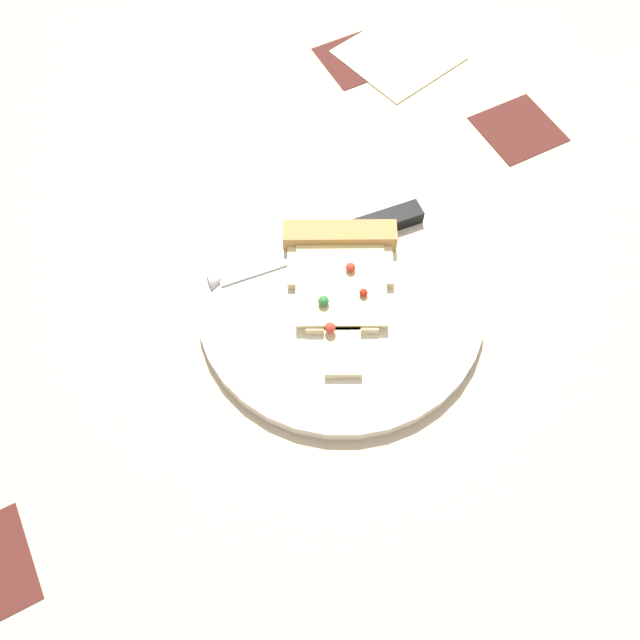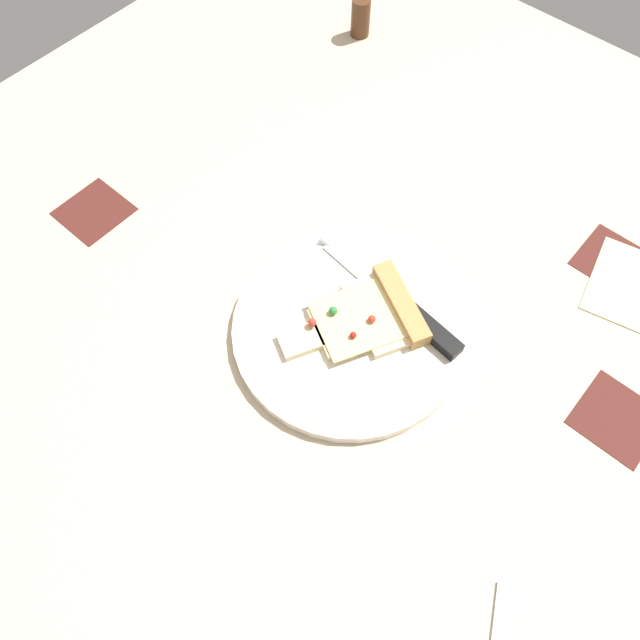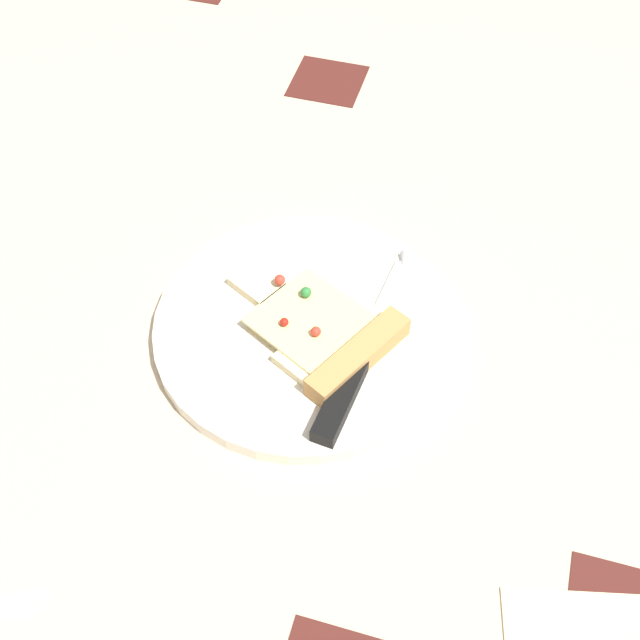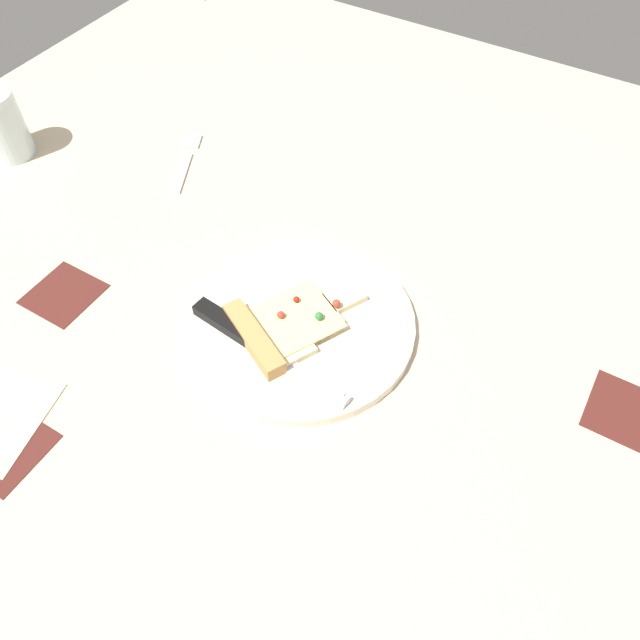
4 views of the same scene
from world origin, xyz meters
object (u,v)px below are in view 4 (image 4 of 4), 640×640
Objects in this scene: knife at (254,342)px; fork at (187,158)px; pizza_slice at (284,325)px; drinking_glass at (1,125)px; plate at (302,324)px.

fork is (-31.78, 26.37, -1.80)cm from knife.
pizza_slice is 0.79× the size of knife.
drinking_glass is 0.76× the size of fork.
drinking_glass is at bearing -96.34° from knife.
knife is at bearing -12.53° from drinking_glass.
knife is 59.72cm from drinking_glass.
drinking_glass is (-61.34, 6.59, 4.72)cm from plate.
plate is 1.23× the size of knife.
plate is 1.55× the size of pizza_slice.
plate is 61.87cm from drinking_glass.
plate reaches higher than fork.
plate is 3.04cm from pizza_slice.
drinking_glass is (-58.21, 12.93, 3.32)cm from knife.
plate is 7.21cm from knife.
pizza_slice is 60.89cm from drinking_glass.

